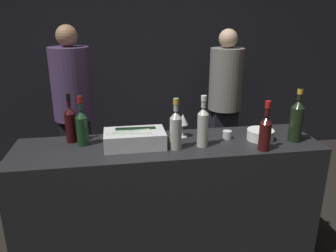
# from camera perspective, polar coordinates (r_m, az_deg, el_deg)

# --- Properties ---
(wall_back_chalkboard) EXTENTS (6.40, 0.06, 2.80)m
(wall_back_chalkboard) POSITION_cam_1_polar(r_m,az_deg,el_deg) (4.28, -4.87, 13.15)
(wall_back_chalkboard) COLOR black
(wall_back_chalkboard) RESTS_ON ground_plane
(bar_counter) EXTENTS (2.08, 0.54, 0.98)m
(bar_counter) POSITION_cam_1_polar(r_m,az_deg,el_deg) (2.46, 0.11, -13.75)
(bar_counter) COLOR black
(bar_counter) RESTS_ON ground_plane
(ice_bin_with_bottles) EXTENTS (0.40, 0.23, 0.12)m
(ice_bin_with_bottles) POSITION_cam_1_polar(r_m,az_deg,el_deg) (2.19, -5.95, -2.05)
(ice_bin_with_bottles) COLOR silver
(ice_bin_with_bottles) RESTS_ON bar_counter
(bowl_white) EXTENTS (0.19, 0.19, 0.07)m
(bowl_white) POSITION_cam_1_polar(r_m,az_deg,el_deg) (2.39, 15.78, -1.40)
(bowl_white) COLOR white
(bowl_white) RESTS_ON bar_counter
(wine_glass) EXTENTS (0.08, 0.08, 0.17)m
(wine_glass) POSITION_cam_1_polar(r_m,az_deg,el_deg) (2.33, 2.59, 1.02)
(wine_glass) COLOR silver
(wine_glass) RESTS_ON bar_counter
(candle_votive) EXTENTS (0.06, 0.06, 0.06)m
(candle_votive) POSITION_cam_1_polar(r_m,az_deg,el_deg) (2.36, 10.25, -1.51)
(candle_votive) COLOR silver
(candle_votive) RESTS_ON bar_counter
(champagne_bottle) EXTENTS (0.09, 0.09, 0.37)m
(champagne_bottle) POSITION_cam_1_polar(r_m,az_deg,el_deg) (2.41, 21.48, 1.05)
(champagne_bottle) COLOR black
(champagne_bottle) RESTS_ON bar_counter
(white_wine_bottle) EXTENTS (0.07, 0.07, 0.35)m
(white_wine_bottle) POSITION_cam_1_polar(r_m,az_deg,el_deg) (2.17, 6.10, 0.16)
(white_wine_bottle) COLOR #B2B7AD
(white_wine_bottle) RESTS_ON bar_counter
(red_wine_bottle_black_foil) EXTENTS (0.08, 0.08, 0.34)m
(red_wine_bottle_black_foil) POSITION_cam_1_polar(r_m,az_deg,el_deg) (2.33, -16.59, 0.47)
(red_wine_bottle_black_foil) COLOR black
(red_wine_bottle_black_foil) RESTS_ON bar_counter
(rose_wine_bottle) EXTENTS (0.08, 0.08, 0.34)m
(rose_wine_bottle) POSITION_cam_1_polar(r_m,az_deg,el_deg) (2.11, 1.36, -0.42)
(rose_wine_bottle) COLOR #9EA899
(rose_wine_bottle) RESTS_ON bar_counter
(red_wine_bottle_tall) EXTENTS (0.08, 0.08, 0.33)m
(red_wine_bottle_tall) POSITION_cam_1_polar(r_m,az_deg,el_deg) (2.19, 16.58, -0.83)
(red_wine_bottle_tall) COLOR #380F0F
(red_wine_bottle_tall) RESTS_ON bar_counter
(red_wine_bottle_burgundy) EXTENTS (0.08, 0.08, 0.34)m
(red_wine_bottle_burgundy) POSITION_cam_1_polar(r_m,az_deg,el_deg) (2.25, -14.74, -0.09)
(red_wine_bottle_burgundy) COLOR #143319
(red_wine_bottle_burgundy) RESTS_ON bar_counter
(person_in_hoodie) EXTENTS (0.40, 0.40, 1.73)m
(person_in_hoodie) POSITION_cam_1_polar(r_m,az_deg,el_deg) (3.50, -16.19, 3.85)
(person_in_hoodie) COLOR black
(person_in_hoodie) RESTS_ON ground_plane
(person_blond_tee) EXTENTS (0.38, 0.38, 1.67)m
(person_blond_tee) POSITION_cam_1_polar(r_m,az_deg,el_deg) (3.89, 9.90, 5.32)
(person_blond_tee) COLOR black
(person_blond_tee) RESTS_ON ground_plane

